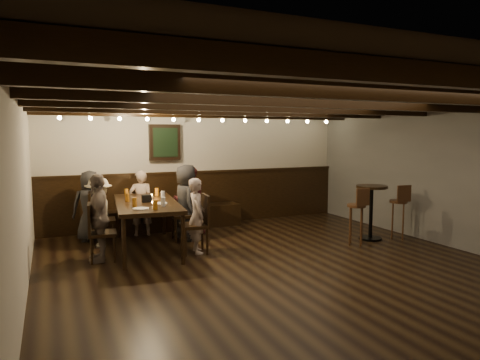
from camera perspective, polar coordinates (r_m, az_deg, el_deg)
name	(u,v)px	position (r m, az deg, el deg)	size (l,w,h in m)	color
room	(209,180)	(7.84, -4.16, -0.02)	(7.00, 7.00, 7.00)	black
dining_table	(146,206)	(7.22, -12.36, -3.35)	(1.19, 2.23, 0.80)	black
chair_left_near	(102,230)	(7.72, -17.97, -6.32)	(0.47, 0.47, 0.93)	black
chair_left_far	(102,243)	(6.84, -17.95, -8.02)	(0.44, 0.44, 0.88)	black
chair_right_near	(185,224)	(7.84, -7.35, -5.83)	(0.48, 0.48, 0.96)	black
chair_right_far	(195,235)	(6.98, -5.97, -7.33)	(0.47, 0.47, 0.94)	black
person_bench_left	(90,206)	(8.10, -19.34, -3.27)	(0.62, 0.41, 1.27)	#252528
person_bench_centre	(141,203)	(8.28, -13.06, -3.01)	(0.45, 0.30, 1.24)	gray
person_bench_right	(190,201)	(8.25, -6.73, -2.74)	(0.63, 0.49, 1.29)	#541C1E
person_left_near	(99,212)	(7.66, -18.28, -4.04)	(0.77, 0.44, 1.20)	#B9B29C
person_left_far	(99,218)	(6.76, -18.33, -4.79)	(0.78, 0.32, 1.33)	slate
person_right_near	(186,202)	(7.78, -7.17, -2.98)	(0.67, 0.44, 1.37)	black
person_right_far	(197,216)	(6.92, -5.76, -4.75)	(0.44, 0.29, 1.21)	#AE9B93
pint_a	(126,193)	(7.87, -14.91, -1.65)	(0.07, 0.07, 0.14)	#BF7219
pint_b	(157,192)	(7.87, -11.04, -1.56)	(0.07, 0.07, 0.14)	#BF7219
pint_c	(127,197)	(7.28, -14.81, -2.26)	(0.07, 0.07, 0.14)	#BF7219
pint_d	(163,195)	(7.43, -10.23, -1.98)	(0.07, 0.07, 0.14)	silver
pint_e	(135,202)	(6.74, -13.87, -2.88)	(0.07, 0.07, 0.14)	#BF7219
pint_f	(163,202)	(6.69, -10.21, -2.87)	(0.07, 0.07, 0.14)	silver
pint_g	(155,205)	(6.42, -11.24, -3.26)	(0.07, 0.07, 0.14)	#BF7219
plate_near	(141,209)	(6.51, -13.08, -3.73)	(0.24, 0.24, 0.01)	white
plate_far	(160,203)	(6.94, -10.65, -3.08)	(0.24, 0.24, 0.01)	white
condiment_caddy	(147,198)	(7.16, -12.34, -2.42)	(0.15, 0.10, 0.12)	black
candle	(152,197)	(7.52, -11.69, -2.27)	(0.05, 0.05, 0.05)	beige
high_top_table	(371,204)	(8.10, 17.10, -3.10)	(0.56, 0.56, 0.99)	black
bar_stool_left	(356,224)	(7.68, 15.23, -5.64)	(0.32, 0.33, 1.00)	#391E12
bar_stool_right	(398,219)	(8.37, 20.32, -4.84)	(0.32, 0.34, 1.00)	#391E12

